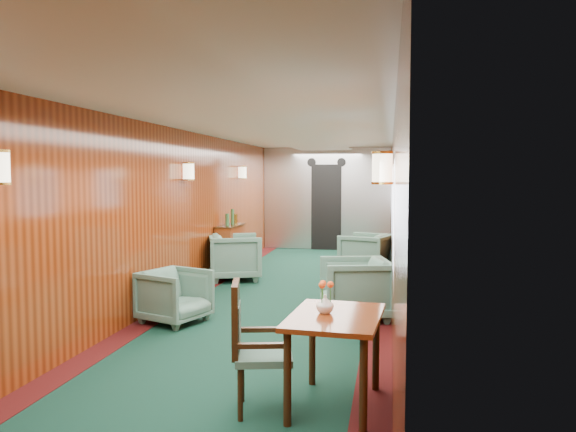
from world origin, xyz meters
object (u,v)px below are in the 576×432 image
Objects in this scene: dining_table at (335,330)px; credenza at (230,248)px; side_chair at (251,341)px; armchair_left_near at (175,296)px; armchair_right_far at (366,254)px; armchair_left_far at (235,257)px; armchair_right_near at (355,288)px.

dining_table is 0.87× the size of credenza.
armchair_left_near is at bearing 110.48° from side_chair.
dining_table is 1.23× the size of armchair_right_far.
armchair_left_near is 0.87× the size of armchair_right_far.
side_chair is 5.29m from armchair_left_far.
dining_table is at bearing 18.69° from armchair_right_far.
armchair_right_near is at bearing 94.77° from dining_table.
credenza reaches higher than armchair_right_far.
armchair_left_near is 4.22m from armchair_right_far.
side_chair reaches higher than armchair_left_far.
dining_table is 5.33m from armchair_left_far.
armchair_right_far is (0.59, 5.94, -0.16)m from side_chair.
armchair_right_near is (2.09, 0.57, 0.05)m from armchair_left_near.
armchair_left_near is 2.17m from armchair_right_near.
side_chair is (-0.60, -0.18, -0.07)m from dining_table.
armchair_left_near is 0.82× the size of armchair_left_far.
armchair_left_far is (-2.15, 4.87, -0.21)m from dining_table.
armchair_left_far is at bearing 118.26° from dining_table.
dining_table is 1.17× the size of armchair_left_far.
credenza is (-2.41, 5.52, -0.15)m from dining_table.
armchair_right_far is (-0.01, 5.76, -0.23)m from dining_table.
dining_table is 5.77m from armchair_right_far.
credenza is 1.42× the size of armchair_right_far.
armchair_right_near is (2.13, -2.20, -0.02)m from armchair_left_far.
dining_table is at bearing -114.09° from armchair_left_near.
credenza is at bearing -153.08° from armchair_right_near.
armchair_right_far reaches higher than dining_table.
dining_table is at bearing -66.37° from credenza.
credenza reaches higher than armchair_right_near.
side_chair is 2.91m from armchair_right_near.
side_chair is 1.20× the size of armchair_right_far.
armchair_left_far is 1.04× the size of armchair_right_near.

